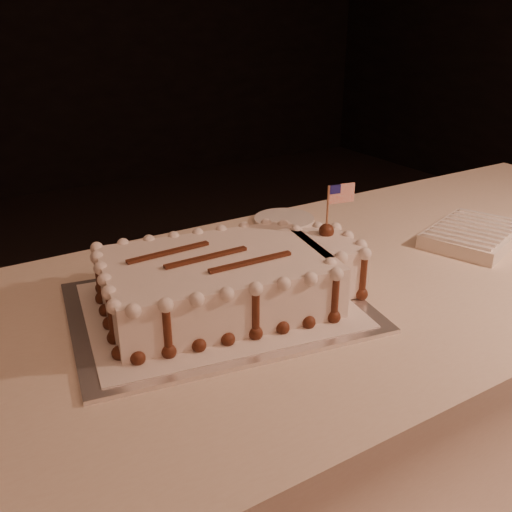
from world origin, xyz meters
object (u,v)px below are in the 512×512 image
banquet_table (278,447)px  cake_board (218,307)px  side_plate (284,220)px  sheet_cake (232,279)px  napkin_stack (473,235)px

banquet_table → cake_board: size_ratio=4.70×
side_plate → sheet_cake: bearing=-136.3°
cake_board → napkin_stack: 0.65m
banquet_table → sheet_cake: size_ratio=4.79×
cake_board → sheet_cake: bearing=0.1°
cake_board → napkin_stack: size_ratio=1.85×
napkin_stack → cake_board: bearing=177.3°
cake_board → sheet_cake: sheet_cake is taller
banquet_table → side_plate: side_plate is taller
cake_board → side_plate: size_ratio=3.39×
banquet_table → sheet_cake: 0.44m
banquet_table → cake_board: bearing=176.6°
cake_board → side_plate: (0.35, 0.31, 0.00)m
napkin_stack → side_plate: bearing=131.0°
sheet_cake → napkin_stack: sheet_cake is taller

